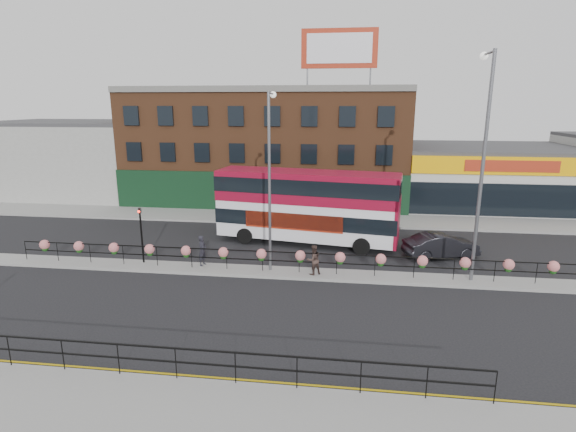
# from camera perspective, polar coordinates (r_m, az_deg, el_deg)

# --- Properties ---
(ground) EXTENTS (120.00, 120.00, 0.00)m
(ground) POSITION_cam_1_polar(r_m,az_deg,el_deg) (24.55, -0.92, -7.37)
(ground) COLOR black
(ground) RESTS_ON ground
(south_pavement) EXTENTS (60.00, 4.00, 0.15)m
(south_pavement) POSITION_cam_1_polar(r_m,az_deg,el_deg) (14.25, -8.65, -24.77)
(south_pavement) COLOR gray
(south_pavement) RESTS_ON ground
(north_pavement) EXTENTS (60.00, 4.00, 0.15)m
(north_pavement) POSITION_cam_1_polar(r_m,az_deg,el_deg) (35.89, 1.86, -0.29)
(north_pavement) COLOR gray
(north_pavement) RESTS_ON ground
(median) EXTENTS (60.00, 1.60, 0.15)m
(median) POSITION_cam_1_polar(r_m,az_deg,el_deg) (24.53, -0.92, -7.20)
(median) COLOR gray
(median) RESTS_ON ground
(yellow_line_inner) EXTENTS (60.00, 0.10, 0.01)m
(yellow_line_inner) POSITION_cam_1_polar(r_m,az_deg,el_deg) (16.07, -6.26, -19.94)
(yellow_line_inner) COLOR gold
(yellow_line_inner) RESTS_ON ground
(yellow_line_outer) EXTENTS (60.00, 0.10, 0.01)m
(yellow_line_outer) POSITION_cam_1_polar(r_m,az_deg,el_deg) (15.93, -6.42, -20.29)
(yellow_line_outer) COLOR gold
(yellow_line_outer) RESTS_ON ground
(brick_building) EXTENTS (25.00, 12.21, 10.30)m
(brick_building) POSITION_cam_1_polar(r_m,az_deg,el_deg) (43.37, -2.36, 8.97)
(brick_building) COLOR brown
(brick_building) RESTS_ON ground
(supermarket) EXTENTS (15.00, 12.25, 5.30)m
(supermarket) POSITION_cam_1_polar(r_m,az_deg,el_deg) (44.80, 23.86, 4.76)
(supermarket) COLOR silver
(supermarket) RESTS_ON ground
(warehouse_west) EXTENTS (15.50, 12.00, 7.30)m
(warehouse_west) POSITION_cam_1_polar(r_m,az_deg,el_deg) (51.05, -25.52, 6.73)
(warehouse_west) COLOR #9E9E99
(warehouse_west) RESTS_ON ground
(billboard) EXTENTS (6.00, 0.29, 4.40)m
(billboard) POSITION_cam_1_polar(r_m,az_deg,el_deg) (37.84, 6.53, 20.37)
(billboard) COLOR #A62913
(billboard) RESTS_ON brick_building
(median_railing) EXTENTS (30.04, 0.56, 1.23)m
(median_railing) POSITION_cam_1_polar(r_m,az_deg,el_deg) (24.19, -0.93, -5.06)
(median_railing) COLOR black
(median_railing) RESTS_ON median
(south_railing) EXTENTS (20.04, 0.05, 1.12)m
(south_railing) POSITION_cam_1_polar(r_m,az_deg,el_deg) (15.79, -14.11, -16.89)
(south_railing) COLOR black
(south_railing) RESTS_ON south_pavement
(double_decker_bus) EXTENTS (12.08, 4.63, 4.77)m
(double_decker_bus) POSITION_cam_1_polar(r_m,az_deg,el_deg) (29.08, 2.47, 2.06)
(double_decker_bus) COLOR white
(double_decker_bus) RESTS_ON ground
(car) EXTENTS (4.14, 5.33, 1.46)m
(car) POSITION_cam_1_polar(r_m,az_deg,el_deg) (28.46, 18.86, -3.55)
(car) COLOR black
(car) RESTS_ON ground
(pedestrian_a) EXTENTS (0.79, 0.67, 1.71)m
(pedestrian_a) POSITION_cam_1_polar(r_m,az_deg,el_deg) (25.59, -10.83, -4.32)
(pedestrian_a) COLOR black
(pedestrian_a) RESTS_ON median
(pedestrian_b) EXTENTS (1.35, 1.34, 1.62)m
(pedestrian_b) POSITION_cam_1_polar(r_m,az_deg,el_deg) (23.87, 3.25, -5.57)
(pedestrian_b) COLOR #402E29
(pedestrian_b) RESTS_ON median
(lamp_column_west) EXTENTS (0.34, 1.66, 9.46)m
(lamp_column_west) POSITION_cam_1_polar(r_m,az_deg,el_deg) (23.60, -2.29, 6.22)
(lamp_column_west) COLOR slate
(lamp_column_west) RESTS_ON median
(lamp_column_east) EXTENTS (0.41, 1.98, 11.31)m
(lamp_column_east) POSITION_cam_1_polar(r_m,az_deg,el_deg) (24.01, 23.50, 7.86)
(lamp_column_east) COLOR slate
(lamp_column_east) RESTS_ON median
(traffic_light_median) EXTENTS (0.15, 0.28, 3.65)m
(traffic_light_median) POSITION_cam_1_polar(r_m,az_deg,el_deg) (26.46, -18.21, -0.88)
(traffic_light_median) COLOR black
(traffic_light_median) RESTS_ON median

